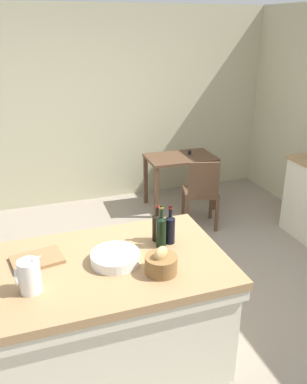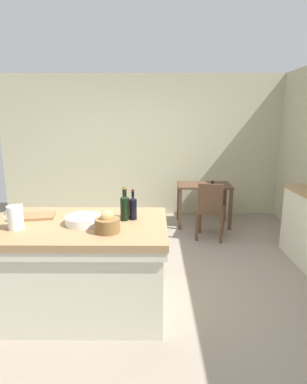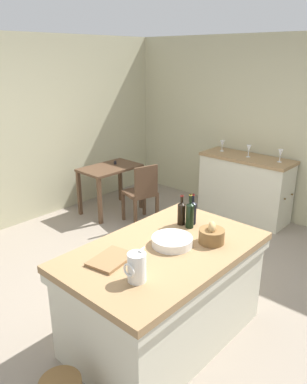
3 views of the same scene
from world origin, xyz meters
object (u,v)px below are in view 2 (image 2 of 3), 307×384
(writing_desk, at_px, (204,191))
(wine_bottle_amber, at_px, (126,206))
(cutting_board, at_px, (37,216))
(island_table, at_px, (78,263))
(wash_bowl, at_px, (84,220))
(pitcher, at_px, (15,217))
(wine_bottle_green, at_px, (124,207))
(wooden_chair, at_px, (211,209))
(bread_basket, at_px, (107,224))
(wine_bottle_dark, at_px, (133,207))

(writing_desk, height_order, wine_bottle_amber, wine_bottle_amber)
(cutting_board, xyz_separation_m, wine_bottle_amber, (0.87, 0.01, 0.10))
(island_table, bearing_deg, wash_bowl, -10.74)
(writing_desk, relative_size, pitcher, 3.65)
(wash_bowl, height_order, cutting_board, wash_bowl)
(wash_bowl, relative_size, wine_bottle_green, 1.05)
(wooden_chair, xyz_separation_m, bread_basket, (-1.24, -1.99, 0.45))
(wooden_chair, distance_m, wine_bottle_green, 2.09)
(writing_desk, height_order, pitcher, pitcher)
(bread_basket, bearing_deg, wooden_chair, 58.07)
(wine_bottle_amber, bearing_deg, writing_desk, 63.50)
(wooden_chair, xyz_separation_m, wine_bottle_amber, (-1.12, -1.58, 0.50))
(writing_desk, bearing_deg, wine_bottle_green, -115.62)
(wine_bottle_dark, height_order, wine_bottle_green, wine_bottle_green)
(pitcher, relative_size, wine_bottle_dark, 0.87)
(wash_bowl, height_order, wine_bottle_amber, wine_bottle_amber)
(wine_bottle_green, bearing_deg, writing_desk, 64.38)
(wooden_chair, relative_size, wash_bowl, 2.67)
(writing_desk, xyz_separation_m, wooden_chair, (0.00, -0.67, -0.13))
(writing_desk, xyz_separation_m, pitcher, (-2.04, -2.59, 0.36))
(wooden_chair, height_order, wine_bottle_green, wine_bottle_green)
(wooden_chair, xyz_separation_m, wine_bottle_green, (-1.13, -1.68, 0.51))
(wine_bottle_green, bearing_deg, bread_basket, -109.80)
(island_table, bearing_deg, bread_basket, -34.60)
(writing_desk, height_order, wash_bowl, wash_bowl)
(pitcher, xyz_separation_m, bread_basket, (0.81, -0.07, -0.04))
(writing_desk, bearing_deg, island_table, -122.78)
(wine_bottle_dark, distance_m, wine_bottle_amber, 0.10)
(wine_bottle_amber, bearing_deg, wine_bottle_green, -92.19)
(island_table, distance_m, cutting_board, 0.61)
(wine_bottle_amber, bearing_deg, bread_basket, -105.82)
(pitcher, height_order, cutting_board, pitcher)
(wooden_chair, bearing_deg, wine_bottle_dark, -122.43)
(pitcher, bearing_deg, wine_bottle_dark, 15.36)
(island_table, xyz_separation_m, wine_bottle_amber, (0.44, 0.18, 0.51))
(cutting_board, bearing_deg, wash_bowl, -20.16)
(wooden_chair, bearing_deg, wine_bottle_green, -123.88)
(cutting_board, bearing_deg, island_table, -21.75)
(writing_desk, height_order, cutting_board, cutting_board)
(bread_basket, bearing_deg, wine_bottle_amber, 74.18)
(wooden_chair, distance_m, wine_bottle_amber, 2.00)
(writing_desk, distance_m, wine_bottle_amber, 2.54)
(cutting_board, relative_size, wine_bottle_dark, 1.15)
(writing_desk, relative_size, cutting_board, 2.75)
(writing_desk, bearing_deg, pitcher, -128.29)
(wine_bottle_dark, xyz_separation_m, wine_bottle_green, (-0.08, -0.03, 0.01))
(wooden_chair, xyz_separation_m, wash_bowl, (-1.49, -1.78, 0.42))
(bread_basket, relative_size, wine_bottle_green, 0.67)
(writing_desk, relative_size, wine_bottle_dark, 3.17)
(pitcher, bearing_deg, writing_desk, 51.71)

